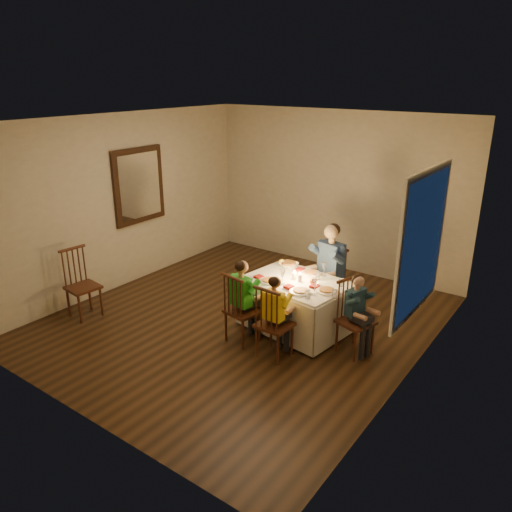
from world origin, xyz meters
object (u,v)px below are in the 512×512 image
Objects in this scene: chair_end at (353,352)px; child_teal at (353,352)px; child_yellow at (274,355)px; dining_table at (296,295)px; serving_bowl at (289,265)px; chair_near_right at (274,355)px; adult at (327,310)px; chair_near_left at (243,340)px; child_green at (243,340)px; chair_adult at (327,310)px; chair_extra at (87,316)px.

child_teal reaches higher than chair_end.
chair_end is at bearing -137.56° from child_yellow.
dining_table is 1.54× the size of chair_end.
chair_end is 3.77× the size of serving_bowl.
chair_near_right is 1.36m from serving_bowl.
chair_end is at bearing -32.15° from adult.
chair_near_left is 0.86× the size of child_green.
adult reaches higher than chair_adult.
dining_table reaches higher than chair_adult.
child_yellow is (0.51, -0.07, 0.00)m from chair_near_left.
dining_table is 0.89m from child_green.
chair_adult is at bearing 41.74° from serving_bowl.
adult is at bearing 61.31° from chair_end.
serving_bowl is (0.02, 1.00, 0.70)m from child_green.
chair_adult is at bearing -85.15° from child_yellow.
adult is 5.18× the size of serving_bowl.
chair_extra is 0.76× the size of adult.
child_yellow is at bearing -69.65° from chair_extra.
child_teal is at bearing -32.15° from adult.
adult is (-0.79, 0.82, 0.00)m from chair_end.
chair_adult is 1.00× the size of chair_near_left.
dining_table is 1.54× the size of chair_near_right.
child_yellow is (0.07, -1.44, 0.00)m from chair_adult.
chair_adult is at bearing 0.00° from adult.
dining_table is 2.89m from chair_extra.
chair_extra is (-2.65, -0.65, 0.00)m from chair_near_right.
adult is (2.58, 2.09, 0.00)m from chair_extra.
child_yellow is at bearing -73.43° from chair_adult.
dining_table is 1.42× the size of child_teal.
chair_near_right is 1.00× the size of chair_end.
child_yellow is (0.00, 0.00, 0.00)m from chair_near_right.
chair_near_left is at bearing 131.23° from chair_end.
chair_adult is 0.00m from adult.
adult is at bearing -44.56° from chair_extra.
chair_near_right is 0.00m from child_yellow.
adult is at bearing -85.15° from chair_near_right.
child_green reaches higher than chair_near_right.
dining_table is at bearing 100.16° from child_teal.
chair_extra is at bearing -127.21° from chair_adult.
child_green reaches higher than child_yellow.
chair_near_left is 2.26m from chair_extra.
child_green reaches higher than chair_near_left.
adult is 0.90m from serving_bowl.
chair_near_right is at bearing 147.61° from chair_end.
serving_bowl is (-0.42, -0.37, 0.70)m from adult.
child_yellow reaches higher than chair_near_right.
child_green is 1.22m from serving_bowl.
dining_table is at bearing -82.99° from adult.
child_teal reaches higher than chair_near_left.
child_green is 1.08× the size of child_teal.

